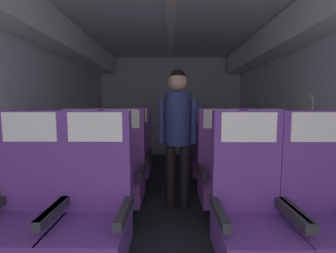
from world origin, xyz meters
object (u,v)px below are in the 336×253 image
object	(u,v)px
seat_a_left_aisle	(94,213)
seat_c_left_aisle	(134,155)
seat_c_right_window	(207,155)
flight_attendant	(178,125)
seat_c_right_aisle	(240,155)
seat_c_left_window	(103,155)
seat_b_left_aisle	(122,173)
seat_b_right_window	(221,173)
seat_b_left_window	(79,173)
seat_a_right_aisle	(321,214)
seat_a_left_window	(27,212)
seat_a_right_window	(250,214)
seat_b_right_aisle	(266,174)

from	to	relation	value
seat_a_left_aisle	seat_c_left_aisle	distance (m)	1.72
seat_c_right_window	flight_attendant	xyz separation A→B (m)	(-0.45, -0.67, 0.49)
seat_c_right_aisle	seat_c_left_window	bearing A→B (deg)	-179.94
seat_b_left_aisle	seat_b_right_window	bearing A→B (deg)	0.05
seat_c_left_window	seat_c_left_aisle	xyz separation A→B (m)	(0.45, 0.00, 0.00)
seat_b_left_window	flight_attendant	world-z (taller)	flight_attendant
seat_a_right_aisle	seat_b_left_window	world-z (taller)	same
seat_a_left_window	seat_a_right_window	distance (m)	1.48
seat_c_left_aisle	seat_b_right_aisle	bearing A→B (deg)	-29.99
seat_a_left_aisle	seat_c_right_aisle	distance (m)	2.29
seat_b_right_aisle	seat_c_right_window	world-z (taller)	same
seat_b_left_aisle	seat_b_right_window	distance (m)	1.05
flight_attendant	seat_b_left_aisle	bearing A→B (deg)	-1.98
seat_a_right_window	seat_c_right_aisle	xyz separation A→B (m)	(0.48, 1.73, 0.00)
seat_a_left_window	seat_b_left_window	bearing A→B (deg)	90.09
seat_a_left_window	seat_c_right_window	size ratio (longest dim) A/B	1.00
seat_a_right_window	seat_b_right_aisle	bearing A→B (deg)	61.26
seat_b_left_aisle	seat_b_right_window	world-z (taller)	same
seat_a_right_window	seat_c_right_window	xyz separation A→B (m)	(0.01, 1.74, 0.00)
seat_a_right_window	flight_attendant	bearing A→B (deg)	112.46
seat_b_left_aisle	flight_attendant	size ratio (longest dim) A/B	0.73
seat_a_right_aisle	seat_c_right_aisle	bearing A→B (deg)	89.68
seat_a_left_window	seat_c_right_window	bearing A→B (deg)	49.35
seat_b_left_window	seat_b_right_window	xyz separation A→B (m)	(1.49, -0.01, 0.00)
seat_a_left_window	seat_a_right_aisle	xyz separation A→B (m)	(1.95, -0.00, 0.00)
flight_attendant	seat_b_right_window	bearing A→B (deg)	135.91
seat_a_right_aisle	seat_a_left_window	bearing A→B (deg)	179.96
seat_b_left_aisle	seat_a_left_window	bearing A→B (deg)	-117.36
seat_b_right_aisle	seat_b_right_window	xyz separation A→B (m)	(-0.46, 0.01, 0.00)
seat_c_left_aisle	seat_c_right_aisle	world-z (taller)	same
flight_attendant	seat_b_left_window	bearing A→B (deg)	-10.02
seat_a_left_window	seat_c_right_window	world-z (taller)	same
seat_a_left_aisle	seat_c_right_window	world-z (taller)	same
seat_b_right_window	seat_c_right_aisle	xyz separation A→B (m)	(0.47, 0.86, 0.00)
seat_b_right_window	seat_c_left_aisle	bearing A→B (deg)	140.69
seat_a_right_aisle	seat_a_right_window	distance (m)	0.47
seat_a_left_aisle	seat_b_right_window	distance (m)	1.36
seat_c_right_window	seat_a_right_aisle	bearing A→B (deg)	-75.10
seat_c_right_aisle	seat_b_left_window	bearing A→B (deg)	-156.44
seat_a_left_aisle	seat_a_right_aisle	world-z (taller)	same
seat_a_right_window	seat_b_right_window	size ratio (longest dim) A/B	1.00
seat_b_left_window	seat_b_right_window	world-z (taller)	same
seat_b_left_window	seat_c_right_window	world-z (taller)	same
seat_c_left_window	seat_a_left_aisle	bearing A→B (deg)	-75.33
seat_b_left_window	seat_b_right_window	distance (m)	1.49
seat_b_left_aisle	seat_c_right_aisle	distance (m)	1.74
seat_a_right_aisle	flight_attendant	xyz separation A→B (m)	(-0.91, 1.06, 0.49)
seat_a_left_window	seat_a_right_window	world-z (taller)	same
seat_b_left_aisle	seat_c_right_window	xyz separation A→B (m)	(1.04, 0.87, 0.00)
seat_c_right_aisle	seat_c_right_window	xyz separation A→B (m)	(-0.47, 0.01, 0.00)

